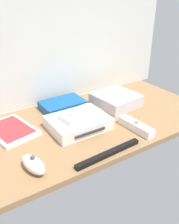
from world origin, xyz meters
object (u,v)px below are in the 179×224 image
game_case (11,130)px  network_router (63,105)px  mini_computer (116,99)px  remote_nunchuk (33,164)px  remote_wand (136,126)px  game_console (78,123)px  remote_classic_pad (80,114)px  sensor_bar (109,153)px

game_case → network_router: (24.47, 7.01, 0.94)cm
mini_computer → network_router: 23.25cm
remote_nunchuk → remote_wand: bearing=-9.1°
mini_computer → remote_wand: (-7.02, -20.79, -1.13)cm
mini_computer → network_router: bearing=156.2°
game_case → remote_wand: (38.71, -23.13, 0.75)cm
mini_computer → game_case: 45.83cm
game_console → remote_nunchuk: remote_nunchuk is taller
network_router → remote_nunchuk: 39.80cm
remote_wand → remote_classic_pad: 20.91cm
game_console → network_router: bearing=81.7°
game_console → remote_classic_pad: bearing=18.4°
network_router → remote_wand: size_ratio=1.21×
remote_wand → sensor_bar: remote_wand is taller
game_console → mini_computer: size_ratio=1.12×
network_router → remote_wand: (14.24, -30.15, -0.19)cm
remote_wand → mini_computer: bearing=67.6°
sensor_bar → network_router: bearing=82.4°
game_case → network_router: network_router is taller
mini_computer → sensor_bar: bearing=-131.4°
game_console → mini_computer: bearing=19.0°
remote_wand → remote_classic_pad: size_ratio=0.98×
mini_computer → remote_wand: bearing=-108.7°
remote_wand → remote_classic_pad: (-16.02, 12.86, 3.90)cm
network_router → remote_wand: 33.34cm
network_router → game_console: bearing=-99.4°
remote_wand → remote_nunchuk: 39.20cm
game_console → remote_classic_pad: (0.80, 0.26, 3.21)cm
game_case → game_console: bearing=-38.2°
mini_computer → game_case: size_ratio=0.87×
remote_nunchuk → sensor_bar: 22.71cm
network_router → mini_computer: bearing=-24.8°
network_router → sensor_bar: 37.06cm
game_console → mini_computer: mini_computer is taller
game_console → remote_nunchuk: size_ratio=1.98×
remote_classic_pad → remote_nunchuk: bearing=-156.5°
game_case → remote_classic_pad: 25.34cm
remote_wand → game_case: bearing=145.4°
mini_computer → remote_classic_pad: size_ratio=1.23×
game_case → network_router: bearing=3.5°
network_router → remote_nunchuk: (-24.95, -31.01, 0.34)cm
sensor_bar → remote_wand: bearing=18.6°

